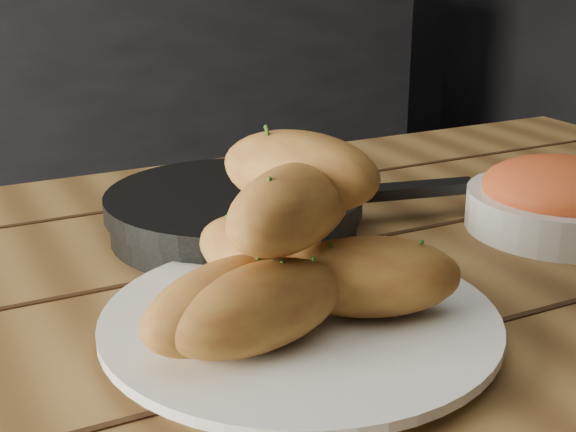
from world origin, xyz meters
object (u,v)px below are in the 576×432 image
(table, at_px, (246,420))
(bread_rolls, at_px, (286,254))
(bowl, at_px, (562,199))
(plate, at_px, (300,324))
(skillet, at_px, (237,212))

(table, distance_m, bread_rolls, 0.17)
(bowl, bearing_deg, plate, -166.30)
(skillet, bearing_deg, bread_rolls, -104.33)
(plate, distance_m, bowl, 0.36)
(bread_rolls, height_order, bowl, bread_rolls)
(skillet, relative_size, bowl, 2.03)
(table, height_order, plate, plate)
(plate, bearing_deg, table, 117.25)
(plate, relative_size, skillet, 0.77)
(table, bearing_deg, bread_rolls, -75.64)
(table, xyz_separation_m, bowl, (0.37, 0.04, 0.13))
(plate, bearing_deg, bowl, 13.70)
(table, relative_size, bread_rolls, 5.67)
(skillet, bearing_deg, table, -111.87)
(bread_rolls, xyz_separation_m, bowl, (0.36, 0.09, -0.04))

